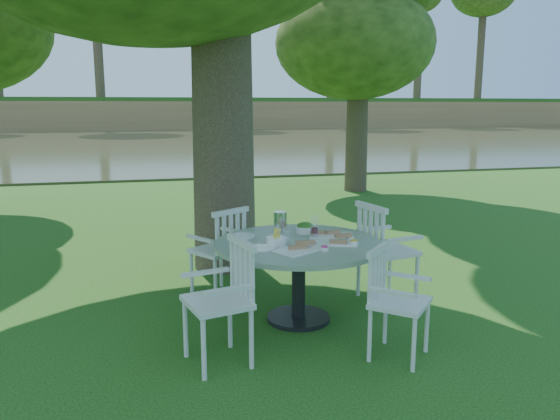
# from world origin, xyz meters

# --- Properties ---
(ground) EXTENTS (140.00, 140.00, 0.00)m
(ground) POSITION_xyz_m (0.00, 0.00, 0.00)
(ground) COLOR #123C0C
(ground) RESTS_ON ground
(table) EXTENTS (1.47, 1.47, 0.72)m
(table) POSITION_xyz_m (-0.03, -0.61, 0.59)
(table) COLOR black
(table) RESTS_ON ground
(chair_ne) EXTENTS (0.54, 0.57, 0.97)m
(chair_ne) POSITION_xyz_m (0.86, -0.34, 0.57)
(chair_ne) COLOR silver
(chair_ne) RESTS_ON ground
(chair_nw) EXTENTS (0.62, 0.61, 0.90)m
(chair_nw) POSITION_xyz_m (-0.58, 0.15, 0.53)
(chair_nw) COLOR silver
(chair_nw) RESTS_ON ground
(chair_sw) EXTENTS (0.53, 0.55, 0.92)m
(chair_sw) POSITION_xyz_m (-0.75, -1.24, 0.54)
(chair_sw) COLOR silver
(chair_sw) RESTS_ON ground
(chair_se) EXTENTS (0.58, 0.58, 0.84)m
(chair_se) POSITION_xyz_m (0.44, -1.44, 0.49)
(chair_se) COLOR silver
(chair_se) RESTS_ON ground
(tableware) EXTENTS (1.12, 0.92, 0.23)m
(tableware) POSITION_xyz_m (-0.05, -0.55, 0.77)
(tableware) COLOR white
(tableware) RESTS_ON table
(river) EXTENTS (100.00, 28.00, 0.12)m
(river) POSITION_xyz_m (0.00, 23.00, 0.00)
(river) COLOR #353821
(river) RESTS_ON ground
(far_bank) EXTENTS (100.00, 18.00, 15.20)m
(far_bank) POSITION_xyz_m (0.28, 41.12, 7.25)
(far_bank) COLOR olive
(far_bank) RESTS_ON ground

